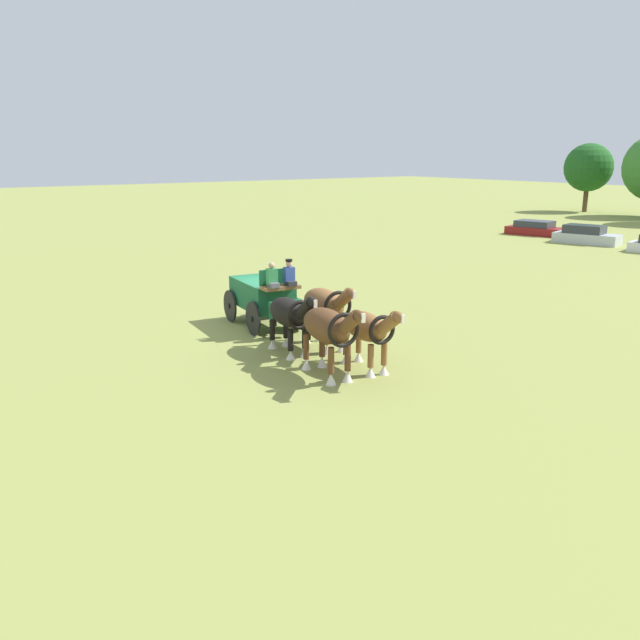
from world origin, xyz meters
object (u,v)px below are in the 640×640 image
(draft_horse_rear_near, at_px, (325,306))
(parked_vehicle_b, at_px, (586,236))
(show_wagon, at_px, (264,295))
(draft_horse_lead_off, at_px, (329,329))
(draft_horse_rear_off, at_px, (290,315))
(parked_vehicle_a, at_px, (536,229))
(draft_horse_lead_near, at_px, (368,329))

(draft_horse_rear_near, distance_m, parked_vehicle_b, 32.10)
(show_wagon, xyz_separation_m, draft_horse_lead_off, (6.07, -1.46, 0.27))
(show_wagon, distance_m, draft_horse_rear_off, 3.68)
(show_wagon, height_order, draft_horse_lead_off, show_wagon)
(draft_horse_rear_near, relative_size, parked_vehicle_a, 0.65)
(draft_horse_rear_near, bearing_deg, show_wagon, -177.30)
(draft_horse_rear_near, xyz_separation_m, parked_vehicle_a, (-15.59, 31.63, -0.97))
(show_wagon, distance_m, draft_horse_rear_near, 3.67)
(draft_horse_rear_off, bearing_deg, show_wagon, 162.30)
(draft_horse_rear_near, height_order, draft_horse_lead_near, draft_horse_rear_near)
(draft_horse_lead_near, distance_m, parked_vehicle_a, 36.79)
(draft_horse_lead_near, relative_size, parked_vehicle_b, 0.66)
(show_wagon, relative_size, parked_vehicle_b, 1.25)
(show_wagon, bearing_deg, draft_horse_rear_off, -17.70)
(draft_horse_rear_off, relative_size, parked_vehicle_b, 0.65)
(show_wagon, relative_size, draft_horse_lead_near, 1.90)
(show_wagon, distance_m, draft_horse_lead_near, 6.27)
(draft_horse_rear_off, relative_size, draft_horse_lead_near, 0.99)
(draft_horse_lead_off, bearing_deg, show_wagon, 166.50)
(parked_vehicle_b, bearing_deg, draft_horse_rear_near, -71.08)
(parked_vehicle_a, distance_m, parked_vehicle_b, 5.34)
(draft_horse_rear_off, bearing_deg, parked_vehicle_a, 115.12)
(show_wagon, relative_size, draft_horse_rear_near, 1.85)
(show_wagon, bearing_deg, draft_horse_rear_near, 2.70)
(show_wagon, xyz_separation_m, draft_horse_rear_off, (3.50, -1.12, 0.12))
(parked_vehicle_b, bearing_deg, draft_horse_lead_off, -68.17)
(draft_horse_rear_off, bearing_deg, draft_horse_lead_off, -7.52)
(draft_horse_rear_off, height_order, draft_horse_lead_off, draft_horse_lead_off)
(draft_horse_rear_near, bearing_deg, draft_horse_rear_off, -96.95)
(parked_vehicle_a, bearing_deg, draft_horse_lead_off, -61.58)
(draft_horse_lead_near, bearing_deg, parked_vehicle_b, 112.96)
(draft_horse_lead_off, bearing_deg, parked_vehicle_b, 111.83)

